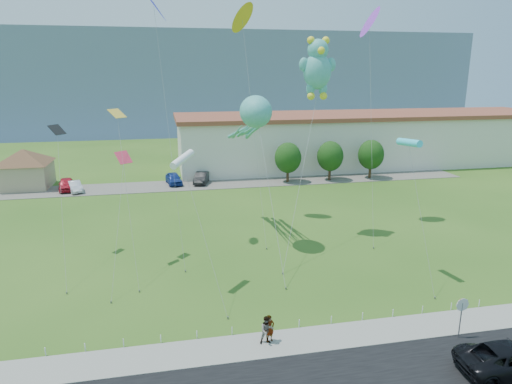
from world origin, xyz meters
TOP-DOWN VIEW (x-y plane):
  - ground at (0.00, 0.00)m, footprint 160.00×160.00m
  - sidewalk at (0.00, -2.75)m, footprint 80.00×2.50m
  - parking_strip at (0.00, 35.00)m, footprint 70.00×6.00m
  - hill_ridge at (0.00, 120.00)m, footprint 160.00×50.00m
  - pavilion at (-24.00, 38.00)m, footprint 9.20×9.20m
  - warehouse at (26.00, 44.00)m, footprint 61.00×15.00m
  - stop_sign at (9.50, -4.21)m, footprint 0.80×0.07m
  - rope_fence at (0.00, -1.30)m, footprint 26.05×0.05m
  - tree_near at (10.00, 34.00)m, footprint 3.60×3.60m
  - tree_mid at (16.00, 34.00)m, footprint 3.60×3.60m
  - tree_far at (22.00, 34.00)m, footprint 3.60×3.60m
  - suv at (10.11, -7.50)m, footprint 5.55×2.79m
  - pedestrian_left at (-1.07, -2.50)m, footprint 0.67×0.56m
  - pedestrian_right at (-1.26, -2.65)m, footprint 0.78×0.61m
  - parked_car_red at (-18.61, 35.32)m, footprint 2.52×4.70m
  - parked_car_silver at (-17.43, 34.38)m, footprint 2.53×4.15m
  - parked_car_blue at (-5.21, 35.92)m, footprint 2.42×4.61m
  - parked_car_black at (-1.52, 35.66)m, footprint 2.65×4.70m
  - octopus_kite at (1.07, 13.32)m, footprint 2.58×15.66m
  - teddy_bear_kite at (6.91, 14.14)m, footprint 6.70×9.31m
  - small_kite_pink at (-9.36, 9.78)m, footprint 1.60×7.26m
  - small_kite_blue at (-6.46, 14.57)m, footprint 2.28×7.73m
  - small_kite_purple at (12.72, 16.85)m, footprint 2.94×8.51m
  - small_kite_white at (-5.13, 5.30)m, footprint 2.45×6.07m
  - small_kite_orange at (1.54, 20.21)m, footprint 1.80×10.24m
  - small_kite_cyan at (10.20, 3.96)m, footprint 0.94×4.96m
  - small_kite_yellow at (-9.49, 11.08)m, footprint 1.89×7.47m
  - small_kite_black at (-14.29, 12.95)m, footprint 1.87×8.74m

SIDE VIEW (x-z plane):
  - ground at x=0.00m, z-range 0.00..0.00m
  - parking_strip at x=0.00m, z-range 0.00..0.06m
  - sidewalk at x=0.00m, z-range 0.00..0.10m
  - rope_fence at x=0.00m, z-range 0.00..0.50m
  - parked_car_silver at x=-17.43m, z-range 0.06..1.35m
  - parked_car_black at x=-1.52m, z-range 0.06..1.53m
  - parked_car_blue at x=-5.21m, z-range 0.06..1.56m
  - suv at x=10.11m, z-range 0.06..1.57m
  - parked_car_red at x=-18.61m, z-range 0.06..1.58m
  - pedestrian_left at x=-1.07m, z-range 0.10..1.67m
  - pedestrian_right at x=-1.26m, z-range 0.10..1.71m
  - stop_sign at x=9.50m, z-range 0.62..3.12m
  - pavilion at x=-24.00m, z-range 0.52..5.52m
  - tree_near at x=10.00m, z-range 0.65..6.12m
  - tree_mid at x=16.00m, z-range 0.65..6.12m
  - tree_far at x=22.00m, z-range 0.65..6.12m
  - warehouse at x=26.00m, z-range 0.02..8.22m
  - small_kite_pink at x=-9.36m, z-range 3.11..11.97m
  - small_kite_black at x=-14.29m, z-range 3.69..14.32m
  - small_kite_white at x=-5.13m, z-range 4.25..13.77m
  - small_kite_cyan at x=10.20m, z-range 4.65..14.99m
  - small_kite_yellow at x=-9.49m, z-range 4.19..16.17m
  - octopus_kite at x=1.07m, z-range 4.25..17.05m
  - hill_ridge at x=0.00m, z-range 0.00..25.00m
  - teddy_bear_kite at x=6.91m, z-range 6.27..23.74m
  - small_kite_purple at x=12.72m, z-range 8.66..28.36m
  - small_kite_orange at x=1.54m, z-range 8.87..29.04m
  - small_kite_blue at x=-6.46m, z-range 9.01..29.46m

